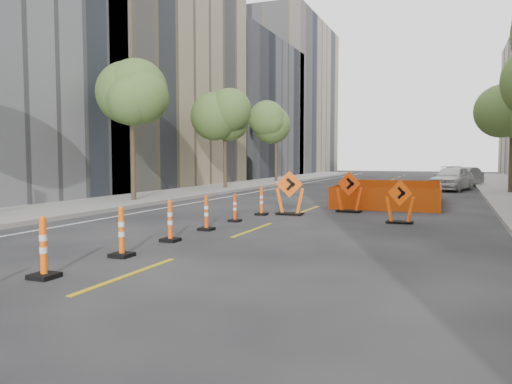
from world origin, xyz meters
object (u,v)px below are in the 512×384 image
at_px(channelizer_6, 261,201).
at_px(parked_car_far, 456,175).
at_px(parked_car_near, 452,178).
at_px(channelizer_4, 206,213).
at_px(chevron_sign_center, 349,192).
at_px(channelizer_2, 121,232).
at_px(channelizer_1, 43,247).
at_px(chevron_sign_right, 400,202).
at_px(channelizer_3, 170,221).
at_px(chevron_sign_left, 290,193).
at_px(channelizer_5, 235,208).
at_px(parked_car_mid, 462,177).

relative_size(channelizer_6, parked_car_far, 0.22).
bearing_deg(parked_car_far, parked_car_near, -101.77).
bearing_deg(channelizer_4, parked_car_far, 77.68).
bearing_deg(chevron_sign_center, channelizer_2, -91.79).
distance_m(channelizer_1, chevron_sign_right, 11.07).
xyz_separation_m(channelizer_2, parked_car_far, (6.73, 35.44, 0.15)).
distance_m(channelizer_3, chevron_sign_left, 6.76).
height_order(channelizer_2, channelizer_5, channelizer_2).
xyz_separation_m(channelizer_4, parked_car_near, (6.56, 21.22, 0.28)).
bearing_deg(channelizer_5, channelizer_6, 86.02).
relative_size(channelizer_3, chevron_sign_left, 0.66).
xyz_separation_m(channelizer_3, parked_car_near, (6.51, 23.28, 0.26)).
height_order(channelizer_6, chevron_sign_center, chevron_sign_center).
bearing_deg(parked_car_near, channelizer_5, -93.50).
xyz_separation_m(channelizer_2, chevron_sign_left, (0.95, 8.74, 0.27)).
xyz_separation_m(channelizer_5, parked_car_near, (6.57, 19.15, 0.33)).
relative_size(channelizer_4, chevron_sign_left, 0.63).
bearing_deg(channelizer_3, channelizer_4, 91.24).
relative_size(channelizer_5, chevron_sign_center, 0.59).
bearing_deg(parked_car_near, chevron_sign_center, -88.30).
bearing_deg(parked_car_near, chevron_sign_left, -92.89).
bearing_deg(parked_car_far, channelizer_5, -113.37).
distance_m(channelizer_2, parked_car_mid, 31.20).
distance_m(channelizer_5, chevron_sign_right, 5.33).
bearing_deg(chevron_sign_right, channelizer_1, -95.15).
xyz_separation_m(channelizer_3, channelizer_5, (-0.06, 4.12, -0.07)).
bearing_deg(channelizer_5, chevron_sign_right, 17.50).
height_order(channelizer_6, parked_car_mid, parked_car_mid).
height_order(chevron_sign_right, parked_car_far, chevron_sign_right).
bearing_deg(chevron_sign_center, channelizer_5, -111.33).
bearing_deg(channelizer_4, channelizer_1, -89.94).
bearing_deg(chevron_sign_left, chevron_sign_center, 24.81).
xyz_separation_m(channelizer_6, chevron_sign_left, (0.93, 0.49, 0.29)).
xyz_separation_m(channelizer_1, channelizer_4, (-0.01, 6.19, -0.04)).
height_order(channelizer_5, parked_car_near, parked_car_near).
height_order(channelizer_2, chevron_sign_left, chevron_sign_left).
relative_size(channelizer_1, channelizer_6, 1.07).
relative_size(channelizer_1, chevron_sign_left, 0.68).
bearing_deg(channelizer_1, parked_car_far, 79.68).
bearing_deg(channelizer_2, channelizer_3, 91.84).
relative_size(channelizer_4, parked_car_mid, 0.24).
height_order(chevron_sign_right, parked_car_near, parked_car_near).
xyz_separation_m(chevron_sign_left, parked_car_near, (5.50, 16.60, -0.02)).
bearing_deg(chevron_sign_right, parked_car_near, 107.16).
distance_m(chevron_sign_left, parked_car_far, 27.33).
height_order(channelizer_1, channelizer_2, channelizer_1).
height_order(chevron_sign_right, parked_car_mid, chevron_sign_right).
height_order(channelizer_1, parked_car_mid, parked_car_mid).
height_order(channelizer_3, chevron_sign_left, chevron_sign_left).
bearing_deg(channelizer_6, channelizer_1, -90.68).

